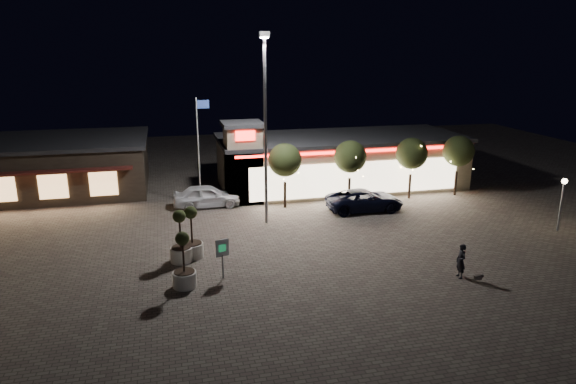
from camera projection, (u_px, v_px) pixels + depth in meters
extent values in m
plane|color=#61594F|center=(259.00, 275.00, 26.78)|extent=(90.00, 90.00, 0.00)
cube|color=tan|center=(340.00, 162.00, 43.46)|extent=(20.00, 8.00, 4.00)
cube|color=#262628|center=(341.00, 137.00, 42.87)|extent=(20.40, 8.40, 0.30)
cube|color=#FFE7BF|center=(357.00, 179.00, 39.79)|extent=(17.00, 0.12, 2.60)
cube|color=red|center=(358.00, 151.00, 39.17)|extent=(19.00, 0.10, 0.18)
cube|color=tan|center=(243.00, 164.00, 38.71)|extent=(2.60, 2.60, 5.80)
cube|color=#262628|center=(242.00, 124.00, 37.88)|extent=(3.00, 3.00, 0.30)
cube|color=red|center=(245.00, 136.00, 36.80)|extent=(1.40, 0.10, 0.70)
cube|color=#382D23|center=(45.00, 167.00, 41.74)|extent=(16.00, 10.00, 4.00)
cube|color=#262628|center=(41.00, 141.00, 41.15)|extent=(16.40, 10.40, 0.30)
cube|color=#591E19|center=(27.00, 173.00, 36.48)|extent=(14.40, 0.80, 0.15)
cube|color=#FFBB72|center=(1.00, 190.00, 36.68)|extent=(2.00, 0.12, 1.80)
cube|color=#FFBB72|center=(53.00, 187.00, 37.47)|extent=(2.00, 0.12, 1.80)
cube|color=#FFBB72|center=(104.00, 184.00, 38.27)|extent=(2.00, 0.12, 1.80)
cylinder|color=gray|center=(265.00, 135.00, 33.07)|extent=(0.20, 0.20, 12.00)
cube|color=gray|center=(264.00, 34.00, 31.37)|extent=(0.60, 0.40, 0.35)
cube|color=white|center=(264.00, 38.00, 31.43)|extent=(0.45, 0.30, 0.08)
cylinder|color=white|center=(199.00, 153.00, 37.38)|extent=(0.10, 0.10, 8.00)
cube|color=#284196|center=(203.00, 104.00, 36.53)|extent=(0.90, 0.04, 0.60)
cylinder|color=gray|center=(561.00, 207.00, 32.77)|extent=(0.12, 0.12, 3.20)
sphere|color=#FFE5B2|center=(565.00, 181.00, 32.30)|extent=(0.36, 0.36, 0.36)
cylinder|color=#332319|center=(285.00, 195.00, 37.71)|extent=(0.20, 0.20, 1.92)
sphere|color=#2D3819|center=(285.00, 160.00, 36.99)|extent=(2.42, 2.42, 2.42)
cylinder|color=#332319|center=(349.00, 190.00, 38.85)|extent=(0.20, 0.20, 1.92)
sphere|color=#2D3819|center=(350.00, 157.00, 38.13)|extent=(2.42, 2.42, 2.42)
cylinder|color=#332319|center=(410.00, 186.00, 39.99)|extent=(0.20, 0.20, 1.92)
sphere|color=#2D3819|center=(412.00, 153.00, 39.27)|extent=(2.42, 2.42, 2.42)
cylinder|color=#332319|center=(456.00, 183.00, 40.90)|extent=(0.20, 0.20, 1.92)
sphere|color=#2D3819|center=(459.00, 151.00, 40.18)|extent=(2.42, 2.42, 2.42)
imported|color=black|center=(365.00, 200.00, 37.06)|extent=(5.64, 2.68, 1.55)
imported|color=white|center=(207.00, 196.00, 37.90)|extent=(4.94, 2.07, 1.67)
imported|color=black|center=(461.00, 261.00, 26.21)|extent=(0.46, 0.68, 1.81)
cube|color=#59514C|center=(478.00, 278.00, 25.87)|extent=(0.39, 0.18, 0.20)
sphere|color=#59514C|center=(482.00, 276.00, 25.88)|extent=(0.18, 0.18, 0.18)
cylinder|color=silver|center=(193.00, 250.00, 28.92)|extent=(1.22, 1.22, 0.81)
cylinder|color=black|center=(192.00, 243.00, 28.81)|extent=(1.06, 1.06, 0.06)
cylinder|color=#332319|center=(191.00, 227.00, 28.55)|extent=(0.10, 0.10, 1.83)
sphere|color=#2D3819|center=(191.00, 213.00, 28.31)|extent=(0.71, 0.71, 0.71)
cylinder|color=silver|center=(185.00, 279.00, 25.34)|extent=(1.17, 1.17, 0.78)
cylinder|color=black|center=(184.00, 272.00, 25.23)|extent=(1.02, 1.02, 0.06)
cylinder|color=#332319|center=(183.00, 255.00, 24.98)|extent=(0.10, 0.10, 1.76)
sphere|color=#2D3819|center=(182.00, 239.00, 24.75)|extent=(0.69, 0.69, 0.69)
cylinder|color=silver|center=(182.00, 254.00, 28.33)|extent=(1.22, 1.22, 0.81)
cylinder|color=black|center=(181.00, 247.00, 28.21)|extent=(1.06, 1.06, 0.06)
cylinder|color=#332319|center=(180.00, 231.00, 27.95)|extent=(0.10, 0.10, 1.83)
sphere|color=#2D3819|center=(179.00, 216.00, 27.72)|extent=(0.71, 0.71, 0.71)
cylinder|color=gray|center=(223.00, 266.00, 26.21)|extent=(0.09, 0.09, 1.29)
cube|color=white|center=(222.00, 248.00, 25.93)|extent=(0.69, 0.23, 0.91)
cube|color=#199A50|center=(222.00, 248.00, 25.89)|extent=(0.37, 0.11, 0.38)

